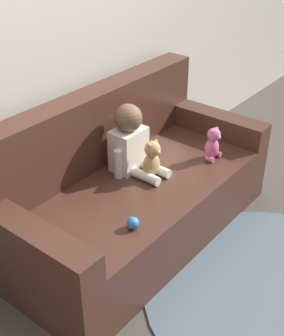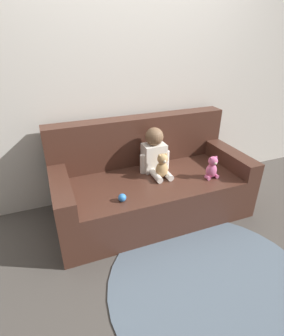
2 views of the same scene
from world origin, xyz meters
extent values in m
plane|color=#4C4742|center=(0.00, 0.00, 0.00)|extent=(12.00, 12.00, 0.00)
cube|color=silver|center=(0.00, 0.53, 1.30)|extent=(8.00, 0.05, 2.60)
cube|color=#47281E|center=(0.00, 0.00, 0.21)|extent=(1.85, 0.88, 0.42)
cube|color=#47281E|center=(0.00, 0.35, 0.66)|extent=(1.85, 0.18, 0.49)
cube|color=#47281E|center=(-0.85, 0.00, 0.50)|extent=(0.16, 0.88, 0.16)
cube|color=#47281E|center=(0.85, 0.00, 0.50)|extent=(0.16, 0.88, 0.16)
cube|color=white|center=(0.07, 0.13, 0.56)|extent=(0.22, 0.16, 0.27)
sphere|color=brown|center=(0.07, 0.13, 0.77)|extent=(0.17, 0.17, 0.17)
cylinder|color=white|center=(0.02, -0.05, 0.45)|extent=(0.06, 0.20, 0.06)
cylinder|color=white|center=(0.13, -0.05, 0.45)|extent=(0.06, 0.20, 0.06)
cylinder|color=white|center=(-0.06, 0.10, 0.51)|extent=(0.05, 0.05, 0.19)
cylinder|color=white|center=(0.20, 0.10, 0.51)|extent=(0.05, 0.05, 0.19)
ellipsoid|color=tan|center=(0.08, -0.05, 0.50)|extent=(0.12, 0.10, 0.16)
sphere|color=tan|center=(0.08, -0.06, 0.62)|extent=(0.10, 0.10, 0.10)
sphere|color=tan|center=(0.05, -0.06, 0.65)|extent=(0.03, 0.03, 0.03)
sphere|color=tan|center=(0.11, -0.06, 0.65)|extent=(0.03, 0.03, 0.03)
sphere|color=beige|center=(0.08, -0.10, 0.61)|extent=(0.03, 0.03, 0.03)
cylinder|color=tan|center=(0.02, -0.07, 0.44)|extent=(0.04, 0.06, 0.04)
cylinder|color=tan|center=(0.13, -0.07, 0.44)|extent=(0.04, 0.06, 0.04)
ellipsoid|color=#DB6699|center=(0.51, -0.22, 0.49)|extent=(0.11, 0.09, 0.15)
sphere|color=#DB6699|center=(0.51, -0.23, 0.59)|extent=(0.09, 0.09, 0.09)
sphere|color=#DB6699|center=(0.48, -0.23, 0.63)|extent=(0.02, 0.02, 0.02)
sphere|color=#DB6699|center=(0.54, -0.23, 0.63)|extent=(0.02, 0.02, 0.02)
sphere|color=beige|center=(0.51, -0.26, 0.59)|extent=(0.03, 0.03, 0.03)
cylinder|color=#DB6699|center=(0.47, -0.24, 0.44)|extent=(0.04, 0.06, 0.04)
cylinder|color=#DB6699|center=(0.56, -0.24, 0.44)|extent=(0.04, 0.06, 0.04)
sphere|color=#337FDB|center=(-0.39, -0.29, 0.45)|extent=(0.07, 0.07, 0.07)
cylinder|color=slate|center=(0.07, -0.97, 0.01)|extent=(1.54, 1.54, 0.01)
camera|label=1|loc=(-1.89, -1.55, 1.98)|focal=50.00mm
camera|label=2|loc=(-0.89, -2.01, 1.65)|focal=28.00mm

